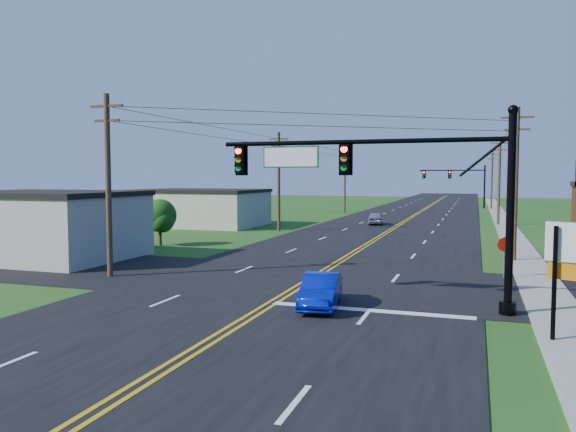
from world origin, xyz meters
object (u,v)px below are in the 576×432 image
(signal_mast_main, at_px, (384,182))
(blue_car, at_px, (321,292))
(signal_mast_far, at_px, (456,179))
(stop_sign, at_px, (504,249))

(signal_mast_main, distance_m, blue_car, 4.79)
(signal_mast_far, bearing_deg, signal_mast_main, -90.08)
(signal_mast_far, xyz_separation_m, stop_sign, (4.55, -64.24, -3.07))
(blue_car, distance_m, stop_sign, 11.16)
(signal_mast_far, bearing_deg, stop_sign, -85.95)
(signal_mast_main, distance_m, stop_sign, 9.63)
(blue_car, relative_size, stop_sign, 1.85)
(blue_car, bearing_deg, stop_sign, 43.94)
(signal_mast_far, bearing_deg, blue_car, -91.81)
(signal_mast_main, xyz_separation_m, blue_car, (-2.20, -1.00, -4.13))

